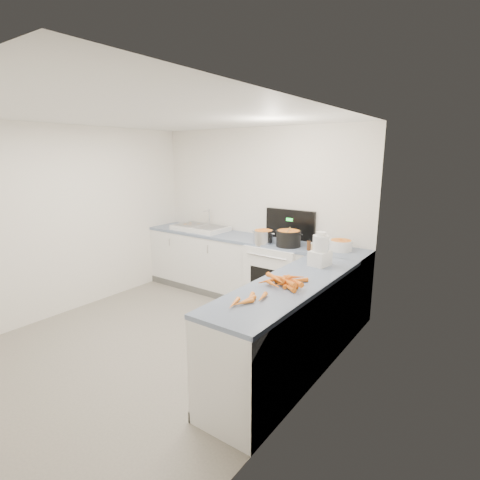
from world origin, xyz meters
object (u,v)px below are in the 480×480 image
Objects in this scene: sink at (201,228)px; black_pot at (288,239)px; mixing_bowl at (341,245)px; food_processor at (320,251)px; stove at (279,275)px; steel_pot at (263,237)px; spice_jar at (313,247)px; extract_bottle at (309,246)px.

black_pot is at bearing -4.79° from sink.
mixing_bowl is 0.77× the size of food_processor.
stove is at bearing -0.62° from sink.
stove is 0.59m from steel_pot.
extract_bottle is at bearing -175.78° from spice_jar.
food_processor is (1.05, -0.53, 0.08)m from steel_pot.
stove is 0.99m from mixing_bowl.
extract_bottle is at bearing -18.10° from stove.
steel_pot is at bearing -133.78° from stove.
black_pot is at bearing 7.00° from steel_pot.
mixing_bowl is 0.77m from food_processor.
steel_pot is 1.02m from mixing_bowl.
mixing_bowl is at bearing 94.14° from food_processor.
food_processor reaches higher than extract_bottle.
extract_bottle is at bearing -145.02° from mixing_bowl.
extract_bottle is 1.36× the size of spice_jar.
extract_bottle is (0.51, -0.17, 0.53)m from stove.
sink is at bearing 175.21° from black_pot.
sink reaches higher than extract_bottle.
food_processor is (0.38, -0.53, 0.10)m from extract_bottle.
black_pot is 0.86× the size of food_processor.
mixing_bowl is (2.29, 0.05, 0.03)m from sink.
mixing_bowl is 3.18× the size of spice_jar.
sink is 1.66m from black_pot.
mixing_bowl is at bearing 1.14° from sink.
steel_pot reaches higher than extract_bottle.
sink is 2.03m from spice_jar.
steel_pot is 0.73× the size of food_processor.
mixing_bowl is at bearing 39.79° from spice_jar.
stove reaches higher than black_pot.
extract_bottle is (1.96, -0.18, 0.02)m from sink.
spice_jar is 0.24× the size of food_processor.
mixing_bowl is 2.34× the size of extract_bottle.
black_pot is 3.58× the size of spice_jar.
sink reaches higher than steel_pot.
stove reaches higher than spice_jar.
spice_jar is (2.02, -0.18, 0.01)m from sink.
sink is at bearing 174.68° from extract_bottle.
extract_bottle is (0.67, -0.00, -0.02)m from steel_pot.
sink is at bearing 171.97° from steel_pot.
stove reaches higher than steel_pot.
steel_pot is 2.23× the size of extract_bottle.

